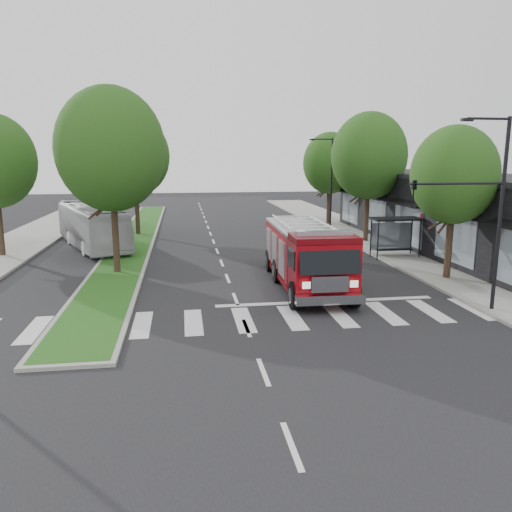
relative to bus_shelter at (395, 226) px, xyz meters
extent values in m
plane|color=black|center=(-11.20, -8.15, -2.04)|extent=(140.00, 140.00, 0.00)
cube|color=gray|center=(1.30, 1.85, -1.96)|extent=(5.00, 80.00, 0.15)
cube|color=gray|center=(-17.20, 9.85, -1.97)|extent=(3.00, 50.00, 0.14)
cube|color=#234F16|center=(-17.20, 9.85, -1.89)|extent=(2.60, 49.50, 0.02)
cube|color=black|center=(5.80, 1.85, 0.46)|extent=(8.00, 30.00, 5.00)
cylinder|color=black|center=(-1.40, -0.75, -0.79)|extent=(0.08, 0.08, 2.50)
cylinder|color=black|center=(1.40, -0.75, -0.79)|extent=(0.08, 0.08, 2.50)
cylinder|color=black|center=(-1.40, 0.45, -0.79)|extent=(0.08, 0.08, 2.50)
cylinder|color=black|center=(1.40, 0.45, -0.79)|extent=(0.08, 0.08, 2.50)
cube|color=black|center=(0.00, -0.15, 0.51)|extent=(3.20, 1.60, 0.12)
cube|color=#8C99A5|center=(0.00, 0.55, -0.74)|extent=(2.80, 0.04, 1.80)
cube|color=black|center=(0.00, -0.15, -1.49)|extent=(2.40, 0.40, 0.08)
cylinder|color=black|center=(0.30, -6.15, -0.17)|extent=(0.36, 0.36, 3.74)
ellipsoid|color=#1A3A0F|center=(0.30, -6.15, 3.49)|extent=(4.40, 4.40, 5.06)
cylinder|color=black|center=(0.30, 5.85, 0.16)|extent=(0.36, 0.36, 4.40)
ellipsoid|color=#1A3A0F|center=(0.30, 5.85, 4.46)|extent=(5.60, 5.60, 6.44)
cylinder|color=black|center=(0.30, 15.85, -0.06)|extent=(0.36, 0.36, 3.96)
ellipsoid|color=#1A3A0F|center=(0.30, 15.85, 3.81)|extent=(5.00, 5.00, 5.75)
cylinder|color=black|center=(-17.20, -2.15, 0.27)|extent=(0.36, 0.36, 4.62)
ellipsoid|color=#1A3A0F|center=(-17.20, -2.15, 4.79)|extent=(5.80, 5.80, 6.67)
cylinder|color=black|center=(-17.20, 11.85, 0.16)|extent=(0.36, 0.36, 4.40)
ellipsoid|color=#1A3A0F|center=(-17.20, 11.85, 4.46)|extent=(5.60, 5.60, 6.44)
cylinder|color=black|center=(-25.20, 3.85, 0.05)|extent=(0.36, 0.36, 4.18)
cylinder|color=black|center=(-0.70, -11.65, 1.96)|extent=(0.16, 0.16, 8.00)
cylinder|color=black|center=(-1.60, -11.65, 5.86)|extent=(1.80, 0.10, 0.10)
cube|color=black|center=(-2.50, -11.65, 5.81)|extent=(0.45, 0.20, 0.12)
cylinder|color=black|center=(-2.70, -11.65, 3.36)|extent=(4.00, 0.10, 0.10)
imported|color=black|center=(-4.50, -11.65, 2.96)|extent=(0.18, 0.22, 1.10)
cylinder|color=black|center=(-0.70, 11.85, 1.96)|extent=(0.16, 0.16, 8.00)
cylinder|color=black|center=(-1.60, 11.85, 5.86)|extent=(1.80, 0.10, 0.10)
cube|color=black|center=(-2.50, 11.85, 5.81)|extent=(0.45, 0.20, 0.12)
cube|color=#550409|center=(-7.45, -6.29, -1.48)|extent=(3.04, 9.46, 0.28)
cube|color=maroon|center=(-7.42, -5.40, -0.31)|extent=(2.98, 7.22, 2.23)
cube|color=maroon|center=(-7.54, -9.76, -0.31)|extent=(2.85, 2.08, 2.35)
cube|color=#B2B2B7|center=(-7.42, -5.40, 0.87)|extent=(2.98, 7.22, 0.13)
cylinder|color=#B2B2B7|center=(-8.43, -5.37, 1.09)|extent=(0.29, 6.71, 0.11)
cylinder|color=#B2B2B7|center=(-6.42, -5.43, 1.09)|extent=(0.29, 6.71, 0.11)
cube|color=silver|center=(-7.57, -11.04, -1.37)|extent=(2.91, 0.47, 0.39)
cube|color=#8C99A5|center=(-7.54, -9.76, 1.20)|extent=(2.47, 0.46, 0.20)
cylinder|color=black|center=(-8.83, -10.06, -1.42)|extent=(0.42, 1.24, 1.23)
cylinder|color=black|center=(-6.26, -10.12, -1.42)|extent=(0.42, 1.24, 1.23)
cylinder|color=black|center=(-8.71, -5.36, -1.42)|extent=(0.42, 1.24, 1.23)
cylinder|color=black|center=(-6.14, -5.43, -1.42)|extent=(0.42, 1.24, 1.23)
cylinder|color=black|center=(-8.64, -2.68, -1.42)|extent=(0.42, 1.24, 1.23)
cylinder|color=black|center=(-6.07, -2.75, -1.42)|extent=(0.42, 1.24, 1.23)
imported|color=silver|center=(-19.96, 6.63, -0.44)|extent=(6.78, 11.67, 3.20)
camera|label=1|loc=(-13.50, -30.17, 4.41)|focal=35.00mm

